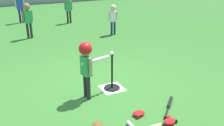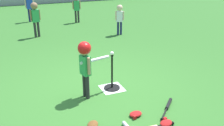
% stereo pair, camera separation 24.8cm
% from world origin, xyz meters
% --- Properties ---
extents(ground_plane, '(60.00, 60.00, 0.00)m').
position_xyz_m(ground_plane, '(0.00, 0.00, 0.00)').
color(ground_plane, '#336B28').
extents(home_plate, '(0.44, 0.44, 0.01)m').
position_xyz_m(home_plate, '(0.21, -0.10, 0.00)').
color(home_plate, white).
rests_on(home_plate, ground_plane).
extents(batting_tee, '(0.32, 0.32, 0.71)m').
position_xyz_m(batting_tee, '(0.21, -0.10, 0.12)').
color(batting_tee, black).
rests_on(batting_tee, ground_plane).
extents(baseball_on_tee, '(0.07, 0.07, 0.07)m').
position_xyz_m(baseball_on_tee, '(0.21, -0.10, 0.75)').
color(baseball_on_tee, white).
rests_on(baseball_on_tee, batting_tee).
extents(batter_child, '(0.62, 0.30, 1.09)m').
position_xyz_m(batter_child, '(-0.36, -0.23, 0.78)').
color(batter_child, '#262626').
rests_on(batter_child, ground_plane).
extents(fielder_near_left, '(0.28, 0.20, 1.03)m').
position_xyz_m(fielder_near_left, '(2.01, 3.49, 0.66)').
color(fielder_near_left, '#191E4C').
rests_on(fielder_near_left, ground_plane).
extents(fielder_near_right, '(0.33, 0.22, 1.12)m').
position_xyz_m(fielder_near_right, '(1.17, 5.87, 0.72)').
color(fielder_near_right, '#262626').
rests_on(fielder_near_right, ground_plane).
extents(fielder_deep_center, '(0.36, 0.24, 1.21)m').
position_xyz_m(fielder_deep_center, '(-0.58, 6.80, 0.78)').
color(fielder_deep_center, '#191E4C').
rests_on(fielder_deep_center, ground_plane).
extents(fielder_deep_left, '(0.34, 0.23, 1.15)m').
position_xyz_m(fielder_deep_left, '(-0.66, 4.30, 0.74)').
color(fielder_deep_left, '#262626').
rests_on(fielder_deep_left, ground_plane).
extents(spare_bat_black, '(0.54, 0.52, 0.06)m').
position_xyz_m(spare_bat_black, '(0.83, -1.13, 0.03)').
color(spare_bat_black, black).
rests_on(spare_bat_black, ground_plane).
extents(glove_by_plate, '(0.26, 0.23, 0.07)m').
position_xyz_m(glove_by_plate, '(0.51, -1.55, 0.04)').
color(glove_by_plate, '#B21919').
rests_on(glove_by_plate, ground_plane).
extents(glove_tossed_aside, '(0.26, 0.27, 0.07)m').
position_xyz_m(glove_tossed_aside, '(-0.56, -1.15, 0.04)').
color(glove_tossed_aside, brown).
rests_on(glove_tossed_aside, ground_plane).
extents(glove_outfield_drop, '(0.24, 0.19, 0.07)m').
position_xyz_m(glove_outfield_drop, '(0.19, -1.15, 0.04)').
color(glove_outfield_drop, '#B21919').
rests_on(glove_outfield_drop, ground_plane).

